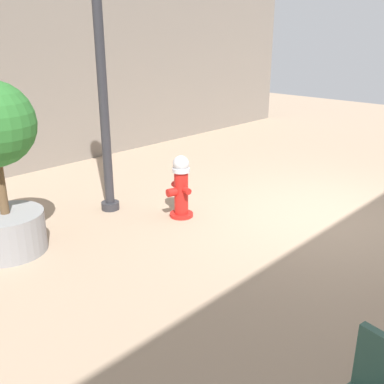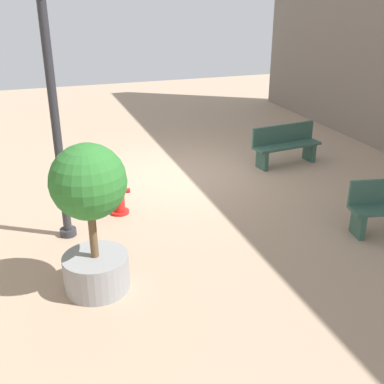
{
  "view_description": "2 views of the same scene",
  "coord_description": "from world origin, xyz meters",
  "px_view_note": "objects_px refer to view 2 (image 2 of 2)",
  "views": [
    {
      "loc": [
        -2.72,
        5.92,
        2.65
      ],
      "look_at": [
        1.04,
        1.98,
        0.69
      ],
      "focal_mm": 41.68,
      "sensor_mm": 36.0,
      "label": 1
    },
    {
      "loc": [
        3.09,
        9.65,
        3.96
      ],
      "look_at": [
        0.57,
        2.38,
        0.64
      ],
      "focal_mm": 44.39,
      "sensor_mm": 36.0,
      "label": 2
    }
  ],
  "objects_px": {
    "fire_hydrant": "(118,190)",
    "planter_tree": "(91,210)",
    "bench_near": "(285,144)",
    "street_lamp": "(51,86)"
  },
  "relations": [
    {
      "from": "fire_hydrant",
      "to": "bench_near",
      "type": "bearing_deg",
      "value": -161.71
    },
    {
      "from": "fire_hydrant",
      "to": "planter_tree",
      "type": "xyz_separation_m",
      "value": [
        0.77,
        2.32,
        0.75
      ]
    },
    {
      "from": "street_lamp",
      "to": "bench_near",
      "type": "bearing_deg",
      "value": -159.49
    },
    {
      "from": "bench_near",
      "to": "street_lamp",
      "type": "relative_size",
      "value": 0.42
    },
    {
      "from": "bench_near",
      "to": "street_lamp",
      "type": "height_order",
      "value": "street_lamp"
    },
    {
      "from": "fire_hydrant",
      "to": "planter_tree",
      "type": "bearing_deg",
      "value": 71.55
    },
    {
      "from": "fire_hydrant",
      "to": "street_lamp",
      "type": "distance_m",
      "value": 2.4
    },
    {
      "from": "fire_hydrant",
      "to": "planter_tree",
      "type": "height_order",
      "value": "planter_tree"
    },
    {
      "from": "planter_tree",
      "to": "street_lamp",
      "type": "bearing_deg",
      "value": -82.17
    },
    {
      "from": "fire_hydrant",
      "to": "planter_tree",
      "type": "relative_size",
      "value": 0.44
    }
  ]
}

